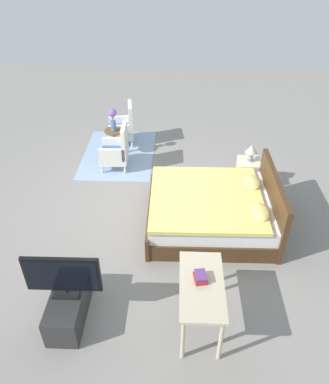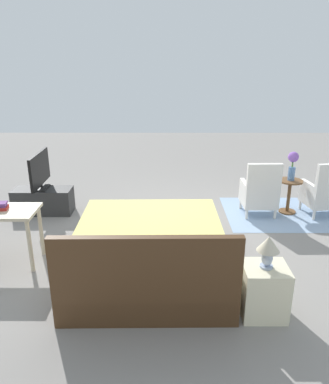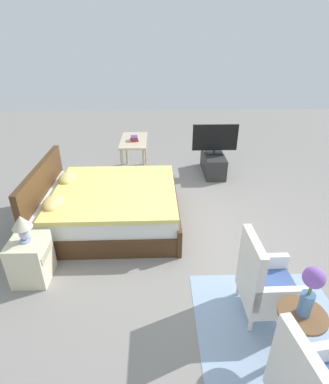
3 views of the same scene
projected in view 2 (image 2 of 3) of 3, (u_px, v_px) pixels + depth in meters
name	position (u px, v px, depth m)	size (l,w,h in m)	color
ground_plane	(169.00, 234.00, 5.56)	(16.00, 16.00, 0.00)	gray
floor_rug	(288.00, 213.00, 6.28)	(2.10, 1.50, 0.01)	#8EA8C6
bed	(149.00, 252.00, 4.42)	(1.80, 2.03, 0.96)	#472D19
armchair_by_window_left	(324.00, 193.00, 6.10)	(0.61, 0.61, 0.92)	white
armchair_by_window_right	(260.00, 193.00, 6.10)	(0.55, 0.55, 0.92)	white
side_table	(289.00, 192.00, 6.22)	(0.40, 0.40, 0.57)	brown
flower_vase	(293.00, 163.00, 6.05)	(0.17, 0.17, 0.48)	#4C709E
nightstand	(264.00, 291.00, 3.73)	(0.44, 0.41, 0.54)	beige
table_lamp	(268.00, 248.00, 3.57)	(0.22, 0.22, 0.33)	#9EADC6
tv_stand	(43.00, 201.00, 6.25)	(0.96, 0.40, 0.42)	#2D2D2D
tv_flatscreen	(40.00, 170.00, 6.08)	(0.20, 0.91, 0.61)	black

